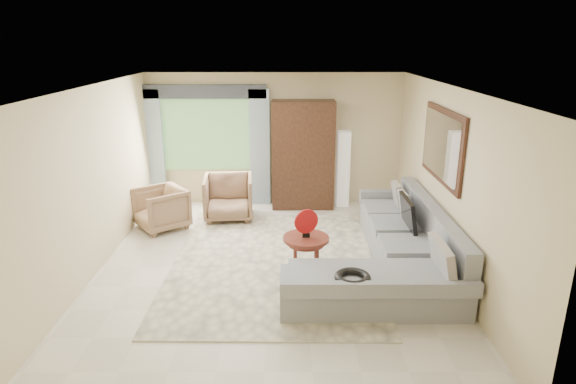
{
  "coord_description": "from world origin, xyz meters",
  "views": [
    {
      "loc": [
        0.23,
        -6.41,
        3.21
      ],
      "look_at": [
        0.25,
        0.35,
        1.05
      ],
      "focal_mm": 30.0,
      "sensor_mm": 36.0,
      "label": 1
    }
  ],
  "objects_px": {
    "sectional_sofa": "(396,254)",
    "coffee_table": "(306,257)",
    "armchair_left": "(161,209)",
    "tv_screen": "(408,213)",
    "armchair_right": "(228,197)",
    "floor_lamp": "(343,169)",
    "potted_plant": "(170,197)",
    "armoire": "(303,155)"
  },
  "relations": [
    {
      "from": "coffee_table",
      "to": "armchair_right",
      "type": "distance_m",
      "value": 2.75
    },
    {
      "from": "armchair_left",
      "to": "armoire",
      "type": "distance_m",
      "value": 2.87
    },
    {
      "from": "armchair_right",
      "to": "coffee_table",
      "type": "bearing_deg",
      "value": -65.28
    },
    {
      "from": "sectional_sofa",
      "to": "floor_lamp",
      "type": "height_order",
      "value": "floor_lamp"
    },
    {
      "from": "armoire",
      "to": "floor_lamp",
      "type": "distance_m",
      "value": 0.86
    },
    {
      "from": "potted_plant",
      "to": "armoire",
      "type": "xyz_separation_m",
      "value": [
        2.58,
        0.31,
        0.76
      ]
    },
    {
      "from": "sectional_sofa",
      "to": "potted_plant",
      "type": "distance_m",
      "value": 4.61
    },
    {
      "from": "armchair_left",
      "to": "potted_plant",
      "type": "height_order",
      "value": "armchair_left"
    },
    {
      "from": "armoire",
      "to": "potted_plant",
      "type": "bearing_deg",
      "value": -173.09
    },
    {
      "from": "tv_screen",
      "to": "potted_plant",
      "type": "relative_size",
      "value": 1.27
    },
    {
      "from": "tv_screen",
      "to": "armchair_right",
      "type": "distance_m",
      "value": 3.37
    },
    {
      "from": "armchair_right",
      "to": "potted_plant",
      "type": "xyz_separation_m",
      "value": [
        -1.19,
        0.38,
        -0.12
      ]
    },
    {
      "from": "floor_lamp",
      "to": "armchair_right",
      "type": "bearing_deg",
      "value": -161.16
    },
    {
      "from": "sectional_sofa",
      "to": "coffee_table",
      "type": "bearing_deg",
      "value": -171.72
    },
    {
      "from": "sectional_sofa",
      "to": "coffee_table",
      "type": "height_order",
      "value": "sectional_sofa"
    },
    {
      "from": "floor_lamp",
      "to": "armchair_left",
      "type": "bearing_deg",
      "value": -159.54
    },
    {
      "from": "coffee_table",
      "to": "sectional_sofa",
      "type": "bearing_deg",
      "value": 8.28
    },
    {
      "from": "potted_plant",
      "to": "armchair_left",
      "type": "bearing_deg",
      "value": -86.43
    },
    {
      "from": "armchair_left",
      "to": "armchair_right",
      "type": "bearing_deg",
      "value": 75.79
    },
    {
      "from": "tv_screen",
      "to": "armchair_left",
      "type": "relative_size",
      "value": 0.92
    },
    {
      "from": "armchair_left",
      "to": "coffee_table",
      "type": "bearing_deg",
      "value": 14.7
    },
    {
      "from": "coffee_table",
      "to": "armchair_left",
      "type": "relative_size",
      "value": 0.78
    },
    {
      "from": "armchair_right",
      "to": "sectional_sofa",
      "type": "bearing_deg",
      "value": -44.53
    },
    {
      "from": "potted_plant",
      "to": "floor_lamp",
      "type": "bearing_deg",
      "value": 6.29
    },
    {
      "from": "armoire",
      "to": "armchair_left",
      "type": "bearing_deg",
      "value": -154.95
    },
    {
      "from": "coffee_table",
      "to": "potted_plant",
      "type": "relative_size",
      "value": 1.08
    },
    {
      "from": "armchair_left",
      "to": "tv_screen",
      "type": "bearing_deg",
      "value": 35.64
    },
    {
      "from": "coffee_table",
      "to": "armchair_right",
      "type": "xyz_separation_m",
      "value": [
        -1.34,
        2.4,
        0.08
      ]
    },
    {
      "from": "armoire",
      "to": "floor_lamp",
      "type": "xyz_separation_m",
      "value": [
        0.8,
        0.06,
        -0.3
      ]
    },
    {
      "from": "tv_screen",
      "to": "floor_lamp",
      "type": "height_order",
      "value": "floor_lamp"
    },
    {
      "from": "armchair_right",
      "to": "floor_lamp",
      "type": "bearing_deg",
      "value": 14.32
    },
    {
      "from": "sectional_sofa",
      "to": "potted_plant",
      "type": "height_order",
      "value": "sectional_sofa"
    },
    {
      "from": "coffee_table",
      "to": "armchair_right",
      "type": "relative_size",
      "value": 0.7
    },
    {
      "from": "potted_plant",
      "to": "tv_screen",
      "type": "bearing_deg",
      "value": -26.92
    },
    {
      "from": "armoire",
      "to": "armchair_right",
      "type": "bearing_deg",
      "value": -153.72
    },
    {
      "from": "sectional_sofa",
      "to": "tv_screen",
      "type": "relative_size",
      "value": 4.68
    },
    {
      "from": "armchair_left",
      "to": "potted_plant",
      "type": "bearing_deg",
      "value": 145.86
    },
    {
      "from": "armchair_right",
      "to": "potted_plant",
      "type": "distance_m",
      "value": 1.25
    },
    {
      "from": "sectional_sofa",
      "to": "armchair_right",
      "type": "bearing_deg",
      "value": 139.99
    },
    {
      "from": "sectional_sofa",
      "to": "armoire",
      "type": "relative_size",
      "value": 1.65
    },
    {
      "from": "sectional_sofa",
      "to": "armchair_right",
      "type": "height_order",
      "value": "sectional_sofa"
    },
    {
      "from": "sectional_sofa",
      "to": "potted_plant",
      "type": "xyz_separation_m",
      "value": [
        -3.82,
        2.58,
        0.01
      ]
    }
  ]
}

